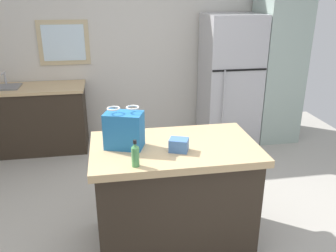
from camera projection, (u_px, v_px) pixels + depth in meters
ground at (167, 243)px, 3.08m from camera, size 6.30×6.30×0.00m
back_wall at (135, 45)px, 5.01m from camera, size 4.83×0.13×2.70m
kitchen_island at (174, 194)px, 2.97m from camera, size 1.34×0.81×0.92m
refrigerator at (229, 80)px, 4.97m from camera, size 0.76×0.76×1.80m
tall_cabinet at (277, 62)px, 5.00m from camera, size 0.60×0.68×2.26m
sink_counter at (27, 119)px, 4.74m from camera, size 1.59×0.62×1.09m
shopping_bag at (124, 130)px, 2.72m from camera, size 0.33×0.27×0.33m
small_box at (179, 145)px, 2.68m from camera, size 0.17×0.15×0.10m
bottle at (135, 155)px, 2.43m from camera, size 0.06×0.06×0.20m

